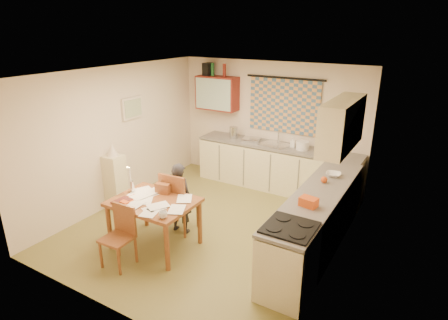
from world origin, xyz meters
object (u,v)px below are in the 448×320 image
Objects in this scene: stove at (288,261)px; chair_far at (180,212)px; counter_right at (316,223)px; shelf_stand at (116,182)px; person at (180,198)px; dining_table at (155,223)px; counter_back at (276,167)px.

chair_far is (-2.05, 0.57, -0.15)m from stove.
counter_right is 2.97× the size of shelf_stand.
stove is 3.60m from shelf_stand.
dining_table is at bearing 78.30° from person.
counter_back is at bearing 46.31° from shelf_stand.
person is (-2.03, 0.55, 0.11)m from stove.
person reaches higher than stove.
stove is at bearing 160.68° from chair_far.
stove is (0.00, -1.11, 0.02)m from counter_right.
person is at bearing 164.95° from stove.
dining_table is 0.56m from chair_far.
counter_back is at bearing -109.87° from chair_far.
stove is 2.09m from dining_table.
counter_right is 2.13m from chair_far.
dining_table is 1.58m from shelf_stand.
person reaches higher than dining_table.
counter_back is 3.50× the size of stove.
chair_far is 0.87× the size of person.
chair_far is 1.03× the size of shelf_stand.
stove is at bearing -10.22° from shelf_stand.
chair_far is 0.27m from person.
counter_right is 3.57m from shelf_stand.
shelf_stand is at bearing -133.69° from counter_back.
counter_back is 3.21m from stove.
counter_back is 2.76× the size of dining_table.
stove is at bearing 159.80° from person.
dining_table is (-0.70, -2.88, -0.07)m from counter_back.
counter_right is at bearing 7.67° from shelf_stand.
shelf_stand is at bearing 156.04° from dining_table.
dining_table is at bearing 82.27° from chair_far.
counter_back is 2.43m from person.
person reaches higher than chair_far.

